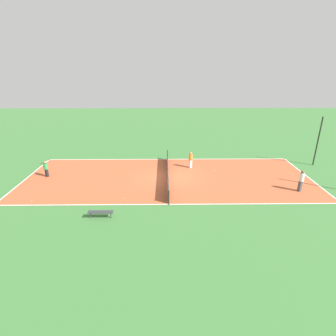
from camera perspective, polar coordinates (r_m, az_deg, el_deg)
The scene contains 11 objects.
ground_plane at distance 22.90m, azimuth 0.00°, elevation -2.10°, with size 80.00×80.00×0.00m, color #3D7538.
court_surface at distance 22.89m, azimuth 0.00°, elevation -2.07°, with size 9.65×24.66×0.02m.
tennis_net at distance 22.68m, azimuth 0.00°, elevation -0.84°, with size 9.45×0.10×1.03m.
bench at distance 17.48m, azimuth -14.48°, elevation -9.37°, with size 0.36×1.61×0.45m.
player_near_white at distance 22.50m, azimuth 27.03°, elevation -2.21°, with size 0.46×0.46×1.73m.
player_far_green at distance 25.15m, azimuth -25.06°, elevation 0.01°, with size 0.85×0.93×1.42m.
player_center_orange at distance 24.86m, azimuth 4.94°, elevation 1.99°, with size 0.50×0.50×1.55m.
tennis_ball_near_net at distance 21.31m, azimuth -27.52°, elevation -6.43°, with size 0.07×0.07×0.07m, color #CCE033.
tennis_ball_left_sideline at distance 24.61m, azimuth 10.11°, elevation -0.57°, with size 0.07×0.07×0.07m, color #CCE033.
tennis_ball_right_alley at distance 19.58m, azimuth -9.69°, elevation -6.54°, with size 0.07×0.07×0.07m, color #CCE033.
fence_post_back_left at distance 28.83m, azimuth 29.81°, elevation 5.01°, with size 0.12×0.12×4.75m.
Camera 1 is at (20.99, -0.24, 9.14)m, focal length 28.00 mm.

